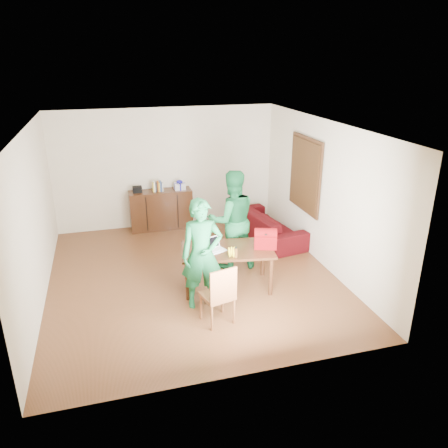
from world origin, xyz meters
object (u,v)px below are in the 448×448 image
object	(u,v)px
person_near	(202,254)
laptop	(216,249)
bottle	(236,252)
red_bag	(265,240)
person_far	(232,220)
chair	(218,306)
table	(227,253)
sofa	(267,224)

from	to	relation	value
person_near	laptop	xyz separation A→B (m)	(0.34, 0.41, -0.13)
person_near	laptop	bearing A→B (deg)	54.27
laptop	bottle	xyz separation A→B (m)	(0.24, -0.31, 0.05)
red_bag	person_far	bearing A→B (deg)	129.49
chair	person_far	bearing A→B (deg)	53.34
person_near	person_far	world-z (taller)	person_far
table	red_bag	size ratio (longest dim) A/B	4.45
bottle	sofa	xyz separation A→B (m)	(1.41, 2.20, -0.50)
person_near	red_bag	size ratio (longest dim) A/B	4.78
laptop	sofa	xyz separation A→B (m)	(1.64, 1.89, -0.46)
person_far	red_bag	distance (m)	0.93
person_far	red_bag	world-z (taller)	person_far
sofa	red_bag	bearing A→B (deg)	148.10
person_near	person_far	size ratio (longest dim) A/B	0.95
table	person_far	size ratio (longest dim) A/B	0.89
table	bottle	bearing A→B (deg)	-73.66
bottle	red_bag	size ratio (longest dim) A/B	0.48
person_far	bottle	bearing A→B (deg)	77.34
chair	person_near	xyz separation A→B (m)	(-0.11, 0.54, 0.61)
chair	laptop	world-z (taller)	chair
red_bag	chair	bearing A→B (deg)	-122.01
person_far	laptop	distance (m)	0.93
person_near	red_bag	bearing A→B (deg)	19.08
table	chair	distance (m)	1.13
sofa	chair	bearing A→B (deg)	137.11
table	person_near	distance (m)	0.74
person_near	laptop	size ratio (longest dim) A/B	5.14
laptop	bottle	distance (m)	0.40
person_near	red_bag	xyz separation A→B (m)	(1.17, 0.32, -0.03)
bottle	sofa	bearing A→B (deg)	57.49
person_near	red_bag	world-z (taller)	person_near
person_far	table	bearing A→B (deg)	68.52
person_far	sofa	world-z (taller)	person_far
laptop	red_bag	world-z (taller)	red_bag
laptop	sofa	world-z (taller)	laptop
table	person_far	distance (m)	0.85
person_near	person_far	xyz separation A→B (m)	(0.84, 1.19, 0.05)
chair	bottle	world-z (taller)	chair
red_bag	bottle	bearing A→B (deg)	-140.75
person_far	sofa	distance (m)	1.72
table	person_far	world-z (taller)	person_far
person_near	person_far	distance (m)	1.45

